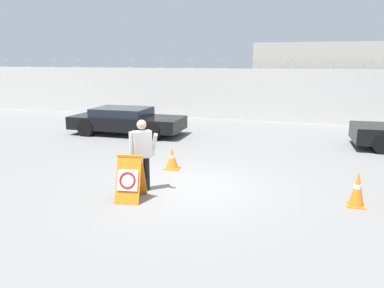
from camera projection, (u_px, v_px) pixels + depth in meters
ground_plane at (187, 187)px, 9.35m from camera, size 90.00×90.00×0.00m
perimeter_wall at (255, 95)px, 19.42m from camera, size 36.00×0.30×3.09m
building_block at (317, 77)px, 23.72m from camera, size 7.07×7.43×4.02m
barricade_sign at (130, 178)px, 8.40m from camera, size 0.65×0.81×1.04m
security_guard at (142, 152)px, 8.88m from camera, size 0.66×0.48×1.74m
traffic_cone_near at (172, 158)px, 10.83m from camera, size 0.42×0.42×0.63m
traffic_cone_mid at (357, 189)px, 8.05m from camera, size 0.37×0.37×0.77m
parked_car_front_coupe at (126, 120)px, 15.79m from camera, size 4.77×2.04×1.12m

